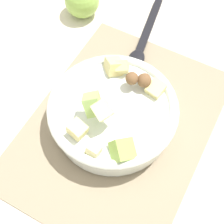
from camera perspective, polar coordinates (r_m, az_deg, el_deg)
name	(u,v)px	position (r m, az deg, el deg)	size (l,w,h in m)	color
ground_plane	(119,127)	(0.67, 1.21, -2.49)	(2.40, 2.40, 0.00)	silver
placemat	(119,126)	(0.67, 1.22, -2.37)	(0.46, 0.34, 0.01)	gray
salad_bowl	(112,114)	(0.64, 0.05, -0.33)	(0.25, 0.25, 0.12)	white
serving_spoon	(142,43)	(0.79, 5.15, 11.49)	(0.23, 0.07, 0.01)	black
whole_apple	(82,0)	(0.84, -5.11, 18.31)	(0.08, 0.08, 0.09)	#8CB74C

